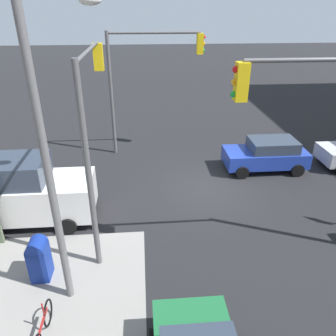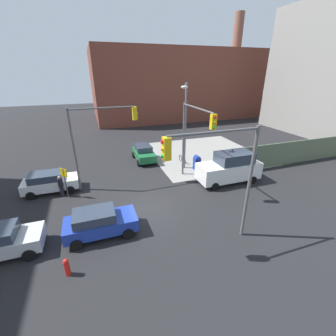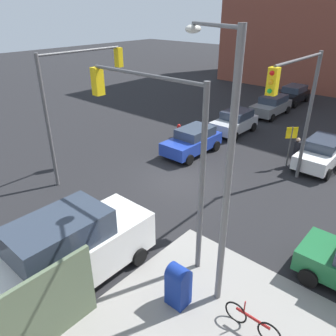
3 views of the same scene
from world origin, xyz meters
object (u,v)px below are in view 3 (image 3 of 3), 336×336
at_px(hatchback_silver, 235,122).
at_px(bicycle_leaning_on_fence, 252,322).
at_px(fire_hydrant, 179,130).
at_px(coupe_black, 293,94).
at_px(traffic_signal_nw_corner, 297,100).
at_px(street_lamp_corner, 222,158).
at_px(traffic_signal_se_corner, 78,90).
at_px(sedan_white, 321,152).
at_px(van_white_delivery, 72,250).
at_px(coupe_gray, 271,105).
at_px(traffic_signal_ne_corner, 155,131).
at_px(pedestrian_crossing, 296,151).
at_px(coupe_blue, 193,141).
at_px(mailbox_blue, 178,284).

bearing_deg(hatchback_silver, bicycle_leaning_on_fence, 32.65).
distance_m(fire_hydrant, coupe_black, 14.26).
xyz_separation_m(traffic_signal_nw_corner, street_lamp_corner, (7.58, 0.97, 0.09)).
height_order(traffic_signal_se_corner, sedan_white, traffic_signal_se_corner).
height_order(fire_hydrant, van_white_delivery, van_white_delivery).
bearing_deg(coupe_gray, van_white_delivery, 8.92).
xyz_separation_m(traffic_signal_ne_corner, pedestrian_crossing, (-10.30, 1.26, -3.72)).
relative_size(coupe_blue, coupe_black, 0.96).
distance_m(traffic_signal_se_corner, coupe_gray, 17.36).
height_order(hatchback_silver, coupe_gray, same).
distance_m(mailbox_blue, coupe_black, 26.16).
height_order(traffic_signal_se_corner, van_white_delivery, traffic_signal_se_corner).
bearing_deg(traffic_signal_ne_corner, coupe_black, -169.53).
bearing_deg(van_white_delivery, traffic_signal_se_corner, -129.08).
bearing_deg(coupe_black, fire_hydrant, -9.64).
height_order(sedan_white, coupe_black, same).
height_order(coupe_gray, van_white_delivery, van_white_delivery).
height_order(traffic_signal_ne_corner, pedestrian_crossing, traffic_signal_ne_corner).
height_order(street_lamp_corner, coupe_blue, street_lamp_corner).
bearing_deg(fire_hydrant, traffic_signal_se_corner, -2.26).
xyz_separation_m(traffic_signal_ne_corner, coupe_gray, (-18.59, -4.16, -3.77)).
xyz_separation_m(traffic_signal_se_corner, hatchback_silver, (-10.89, 2.80, -3.76)).
relative_size(traffic_signal_nw_corner, traffic_signal_ne_corner, 1.00).
bearing_deg(fire_hydrant, van_white_delivery, 25.25).
relative_size(fire_hydrant, coupe_black, 0.22).
bearing_deg(hatchback_silver, traffic_signal_nw_corner, 47.22).
distance_m(traffic_signal_nw_corner, hatchback_silver, 9.25).
xyz_separation_m(traffic_signal_nw_corner, fire_hydrant, (-2.45, -8.70, -4.13)).
distance_m(sedan_white, van_white_delivery, 14.76).
bearing_deg(bicycle_leaning_on_fence, hatchback_silver, -147.35).
bearing_deg(coupe_gray, hatchback_silver, -0.74).
bearing_deg(pedestrian_crossing, fire_hydrant, 85.64).
relative_size(street_lamp_corner, mailbox_blue, 5.59).
xyz_separation_m(sedan_white, coupe_black, (-12.36, -6.73, 0.00)).
distance_m(coupe_blue, hatchback_silver, 4.96).
bearing_deg(sedan_white, mailbox_blue, 0.39).
relative_size(hatchback_silver, pedestrian_crossing, 2.26).
bearing_deg(coupe_gray, mailbox_blue, 18.08).
xyz_separation_m(coupe_gray, bicycle_leaning_on_fence, (19.69, 8.82, -0.50)).
bearing_deg(sedan_white, street_lamp_corner, 2.73).
relative_size(fire_hydrant, van_white_delivery, 0.17).
bearing_deg(coupe_black, coupe_gray, 2.18).
relative_size(street_lamp_corner, hatchback_silver, 2.07).
relative_size(traffic_signal_nw_corner, traffic_signal_se_corner, 1.00).
xyz_separation_m(street_lamp_corner, coupe_black, (-24.09, -7.28, -3.86)).
distance_m(coupe_gray, van_white_delivery, 22.09).
height_order(fire_hydrant, sedan_white, sedan_white).
height_order(street_lamp_corner, hatchback_silver, street_lamp_corner).
distance_m(hatchback_silver, van_white_delivery, 16.39).
bearing_deg(sedan_white, fire_hydrant, -79.42).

